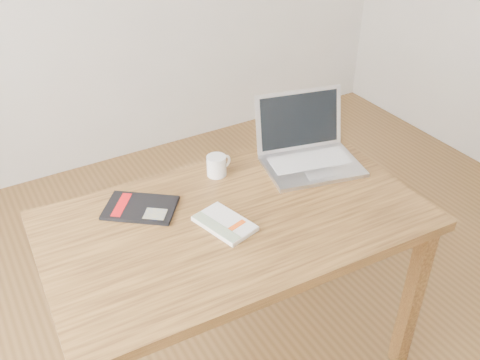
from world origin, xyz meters
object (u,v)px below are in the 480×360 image
desk (236,237)px  laptop (307,149)px  coffee_mug (217,165)px  white_guidebook (225,224)px  black_guidebook (140,208)px

desk → laptop: size_ratio=3.15×
desk → coffee_mug: bearing=77.8°
laptop → coffee_mug: 0.37m
desk → white_guidebook: bearing=-157.1°
black_guidebook → coffee_mug: bearing=-41.7°
desk → coffee_mug: size_ratio=12.37×
white_guidebook → desk: bearing=5.3°
black_guidebook → laptop: (0.69, -0.03, 0.05)m
desk → laptop: bearing=24.8°
white_guidebook → laptop: size_ratio=0.54×
black_guidebook → laptop: size_ratio=0.69×
white_guidebook → black_guidebook: (-0.21, 0.23, -0.00)m
black_guidebook → coffee_mug: size_ratio=2.70×
black_guidebook → laptop: laptop is taller
white_guidebook → coffee_mug: (0.13, 0.29, 0.03)m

